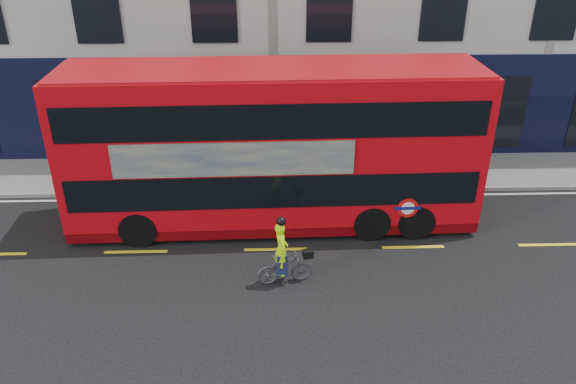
{
  "coord_description": "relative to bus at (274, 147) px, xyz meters",
  "views": [
    {
      "loc": [
        -0.06,
        -12.1,
        8.91
      ],
      "look_at": [
        0.36,
        1.3,
        1.97
      ],
      "focal_mm": 35.0,
      "sensor_mm": 36.0,
      "label": 1
    }
  ],
  "objects": [
    {
      "name": "road_edge_line",
      "position": [
        -0.01,
        1.51,
        -2.5
      ],
      "size": [
        58.0,
        0.1,
        0.01
      ],
      "primitive_type": "cube",
      "color": "silver",
      "rests_on": "ground"
    },
    {
      "name": "lane_dashes",
      "position": [
        -0.01,
        -1.69,
        -2.5
      ],
      "size": [
        58.0,
        0.12,
        0.01
      ],
      "primitive_type": null,
      "color": "yellow",
      "rests_on": "ground"
    },
    {
      "name": "kerb",
      "position": [
        -0.01,
        1.81,
        -2.43
      ],
      "size": [
        60.0,
        0.12,
        0.13
      ],
      "primitive_type": "cube",
      "color": "gray",
      "rests_on": "ground"
    },
    {
      "name": "pavement",
      "position": [
        -0.01,
        3.31,
        -2.44
      ],
      "size": [
        60.0,
        3.0,
        0.12
      ],
      "primitive_type": "cube",
      "color": "gray",
      "rests_on": "ground"
    },
    {
      "name": "cyclist",
      "position": [
        0.19,
        -3.26,
        -1.83
      ],
      "size": [
        1.51,
        0.66,
        1.98
      ],
      "rotation": [
        0.0,
        0.0,
        0.18
      ],
      "color": "#4D5153",
      "rests_on": "ground"
    },
    {
      "name": "ground",
      "position": [
        -0.01,
        -3.19,
        -2.5
      ],
      "size": [
        120.0,
        120.0,
        0.0
      ],
      "primitive_type": "plane",
      "color": "black",
      "rests_on": "ground"
    },
    {
      "name": "bus",
      "position": [
        0.0,
        0.0,
        0.0
      ],
      "size": [
        12.16,
        3.02,
        4.88
      ],
      "rotation": [
        0.0,
        0.0,
        0.02
      ],
      "color": "#C00710",
      "rests_on": "ground"
    }
  ]
}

